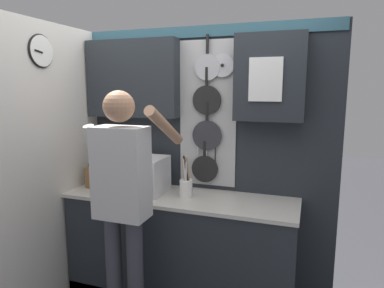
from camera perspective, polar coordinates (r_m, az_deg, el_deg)
base_cabinet_counter at (r=3.10m, az=-2.04°, el=-16.64°), size 1.96×0.59×0.90m
back_wall_unit at (r=3.05m, az=-0.61°, el=2.96°), size 2.53×0.22×2.32m
side_wall at (r=3.03m, az=-23.11°, el=-3.40°), size 0.07×1.60×2.32m
microwave at (r=3.04m, az=-9.00°, el=-5.01°), size 0.48×0.35×0.31m
knife_block at (r=3.28m, az=-15.86°, el=-5.17°), size 0.12×0.16×0.28m
utensil_crock at (r=2.87m, az=-1.01°, el=-6.93°), size 0.11×0.11×0.35m
person at (r=2.53m, az=-11.49°, el=-7.60°), size 0.54×0.65×1.79m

